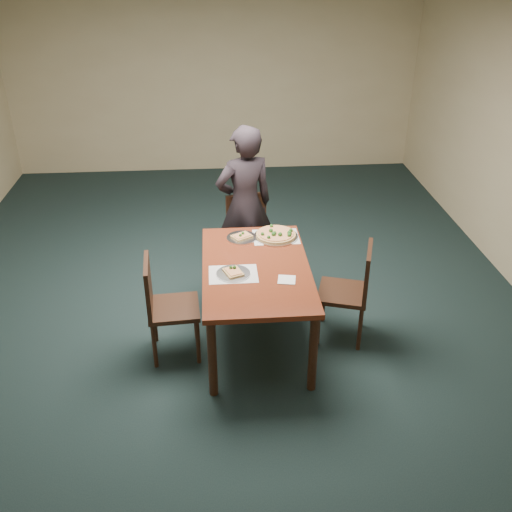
{
  "coord_description": "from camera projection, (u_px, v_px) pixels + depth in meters",
  "views": [
    {
      "loc": [
        -0.06,
        -4.56,
        3.15
      ],
      "look_at": [
        0.27,
        -0.42,
        0.85
      ],
      "focal_mm": 40.0,
      "sensor_mm": 36.0,
      "label": 1
    }
  ],
  "objects": [
    {
      "name": "ground",
      "position": [
        225.0,
        313.0,
        5.51
      ],
      "size": [
        8.0,
        8.0,
        0.0
      ],
      "primitive_type": "plane",
      "color": "black",
      "rests_on": "ground"
    },
    {
      "name": "room_shell",
      "position": [
        219.0,
        137.0,
        4.66
      ],
      "size": [
        8.0,
        8.0,
        8.0
      ],
      "color": "#C3B087",
      "rests_on": "ground"
    },
    {
      "name": "dining_table",
      "position": [
        256.0,
        276.0,
        4.84
      ],
      "size": [
        0.9,
        1.5,
        0.75
      ],
      "color": "#592011",
      "rests_on": "ground"
    },
    {
      "name": "chair_far",
      "position": [
        249.0,
        234.0,
        5.85
      ],
      "size": [
        0.5,
        0.5,
        0.91
      ],
      "rotation": [
        0.0,
        0.0,
        0.2
      ],
      "color": "black",
      "rests_on": "ground"
    },
    {
      "name": "chair_left",
      "position": [
        164.0,
        303.0,
        4.73
      ],
      "size": [
        0.45,
        0.45,
        0.91
      ],
      "rotation": [
        0.0,
        0.0,
        1.64
      ],
      "color": "black",
      "rests_on": "ground"
    },
    {
      "name": "chair_right",
      "position": [
        352.0,
        288.0,
        4.94
      ],
      "size": [
        0.53,
        0.53,
        0.91
      ],
      "rotation": [
        0.0,
        0.0,
        -1.87
      ],
      "color": "black",
      "rests_on": "ground"
    },
    {
      "name": "diner",
      "position": [
        245.0,
        205.0,
        5.73
      ],
      "size": [
        0.69,
        0.55,
        1.64
      ],
      "primitive_type": "imported",
      "rotation": [
        0.0,
        0.0,
        3.44
      ],
      "color": "black",
      "rests_on": "ground"
    },
    {
      "name": "placemat_main",
      "position": [
        276.0,
        237.0,
        5.27
      ],
      "size": [
        0.42,
        0.32,
        0.0
      ],
      "primitive_type": "cube",
      "color": "white",
      "rests_on": "dining_table"
    },
    {
      "name": "placemat_near",
      "position": [
        233.0,
        274.0,
        4.68
      ],
      "size": [
        0.4,
        0.3,
        0.0
      ],
      "primitive_type": "cube",
      "color": "white",
      "rests_on": "dining_table"
    },
    {
      "name": "pizza_pan",
      "position": [
        276.0,
        235.0,
        5.26
      ],
      "size": [
        0.41,
        0.41,
        0.07
      ],
      "color": "silver",
      "rests_on": "dining_table"
    },
    {
      "name": "slice_plate_near",
      "position": [
        233.0,
        273.0,
        4.68
      ],
      "size": [
        0.28,
        0.28,
        0.06
      ],
      "color": "silver",
      "rests_on": "dining_table"
    },
    {
      "name": "slice_plate_far",
      "position": [
        242.0,
        237.0,
        5.24
      ],
      "size": [
        0.28,
        0.28,
        0.05
      ],
      "color": "silver",
      "rests_on": "dining_table"
    },
    {
      "name": "napkin",
      "position": [
        287.0,
        280.0,
        4.6
      ],
      "size": [
        0.16,
        0.16,
        0.01
      ],
      "primitive_type": "cube",
      "rotation": [
        0.0,
        0.0,
        -0.18
      ],
      "color": "white",
      "rests_on": "dining_table"
    }
  ]
}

